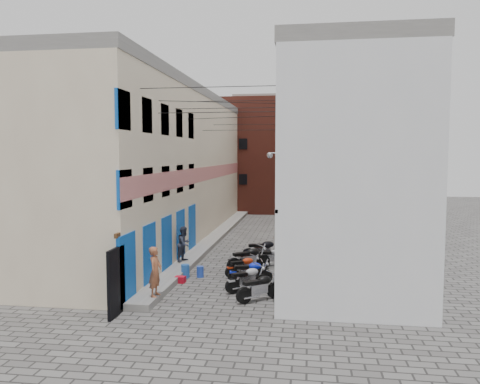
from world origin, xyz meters
The scene contains 21 objects.
ground centered at (0.00, 0.00, 0.00)m, with size 90.00×90.00×0.00m, color #4F4C4A.
plinth centered at (-2.05, 13.00, 0.12)m, with size 0.90×26.00×0.25m, color slate.
building_left centered at (-4.98, 12.95, 4.50)m, with size 5.10×27.00×9.00m.
building_right centered at (5.00, 13.00, 4.51)m, with size 5.94×26.00×9.00m.
building_far_brick_left centered at (-2.00, 28.00, 5.00)m, with size 6.00×6.00×10.00m, color maroon.
building_far_brick_right centered at (3.00, 30.00, 4.00)m, with size 5.00×6.00×8.00m, color maroon.
building_far_concrete centered at (0.00, 34.00, 5.50)m, with size 8.00×5.00×11.00m, color slate.
far_shopfront centered at (0.00, 25.20, 1.20)m, with size 2.00×0.30×2.40m, color black.
overhead_wires centered at (0.00, 7.64, 7.12)m, with size 5.80×13.02×1.32m.
motorcycle_a centered at (1.85, 1.76, 0.53)m, with size 0.58×1.85×1.07m, color black, non-canonical shape.
motorcycle_b centered at (1.28, 2.82, 0.53)m, with size 0.58×1.83×1.06m, color #A2A2A6, non-canonical shape.
motorcycle_c centered at (1.25, 3.86, 0.52)m, with size 0.57×1.80×1.04m, color #0E22DB, non-canonical shape.
motorcycle_d centered at (0.86, 4.86, 0.49)m, with size 0.53×1.69×0.98m, color #B22A0C, non-canonical shape.
motorcycle_e centered at (0.94, 5.83, 0.62)m, with size 0.67×2.13×1.23m, color black, non-canonical shape.
motorcycle_f centered at (1.90, 6.91, 0.48)m, with size 0.53×1.67×0.97m, color #A8A7AC, non-canonical shape.
motorcycle_g centered at (1.40, 7.80, 0.60)m, with size 0.66×2.08×1.21m, color black, non-canonical shape.
person_a centered at (-1.70, 1.00, 1.12)m, with size 0.63×0.41×1.73m, color #9E5939.
person_b centered at (-2.10, 6.30, 1.05)m, with size 0.78×0.61×1.60m, color #2C3142.
water_jug_near centered at (-1.55, 4.40, 0.28)m, with size 0.35×0.35×0.55m, color blue.
water_jug_far centered at (-0.95, 4.54, 0.23)m, with size 0.30×0.30×0.46m, color blue.
red_crate centered at (-1.55, 3.60, 0.13)m, with size 0.41×0.31×0.26m, color red.
Camera 1 is at (3.51, -14.27, 5.17)m, focal length 35.00 mm.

